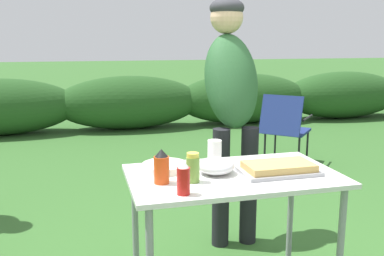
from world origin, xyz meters
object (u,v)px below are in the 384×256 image
folding_table (233,187)px  food_tray (279,168)px  paper_cup_stack (215,151)px  relish_jar (193,168)px  hot_sauce_bottle (162,167)px  ketchup_bottle (183,178)px  plate_stack (165,167)px  camp_chair_green_behind_table (285,126)px  mixing_bowl (216,166)px  standing_person_in_red_jacket (231,91)px

folding_table → food_tray: bearing=-13.0°
paper_cup_stack → relish_jar: size_ratio=0.88×
hot_sauce_bottle → ketchup_bottle: (0.07, -0.18, -0.01)m
hot_sauce_bottle → ketchup_bottle: size_ratio=1.07×
plate_stack → paper_cup_stack: bearing=13.7°
hot_sauce_bottle → food_tray: bearing=0.2°
folding_table → ketchup_bottle: ketchup_bottle is taller
relish_jar → camp_chair_green_behind_table: size_ratio=0.18×
hot_sauce_bottle → camp_chair_green_behind_table: bearing=52.1°
plate_stack → relish_jar: relish_jar is taller
folding_table → mixing_bowl: bearing=165.2°
food_tray → standing_person_in_red_jacket: size_ratio=0.24×
plate_stack → mixing_bowl: 0.28m
mixing_bowl → paper_cup_stack: paper_cup_stack is taller
plate_stack → standing_person_in_red_jacket: standing_person_in_red_jacket is taller
paper_cup_stack → hot_sauce_bottle: bearing=-141.8°
food_tray → hot_sauce_bottle: bearing=-179.8°
paper_cup_stack → camp_chair_green_behind_table: (1.53, 2.15, -0.34)m
folding_table → plate_stack: size_ratio=4.47×
mixing_bowl → hot_sauce_bottle: size_ratio=1.13×
mixing_bowl → hot_sauce_bottle: 0.32m
food_tray → folding_table: bearing=167.0°
standing_person_in_red_jacket → food_tray: bearing=-90.0°
folding_table → hot_sauce_bottle: (-0.39, -0.06, 0.16)m
paper_cup_stack → hot_sauce_bottle: hot_sauce_bottle is taller
folding_table → food_tray: size_ratio=2.71×
food_tray → hot_sauce_bottle: hot_sauce_bottle is taller
ketchup_bottle → relish_jar: (0.09, 0.16, -0.00)m
plate_stack → camp_chair_green_behind_table: (1.84, 2.22, -0.29)m
ketchup_bottle → camp_chair_green_behind_table: size_ratio=0.19×
folding_table → relish_jar: (-0.24, -0.08, 0.15)m
food_tray → mixing_bowl: mixing_bowl is taller
hot_sauce_bottle → ketchup_bottle: hot_sauce_bottle is taller
mixing_bowl → ketchup_bottle: 0.35m
hot_sauce_bottle → relish_jar: size_ratio=1.16×
plate_stack → ketchup_bottle: 0.39m
food_tray → standing_person_in_red_jacket: standing_person_in_red_jacket is taller
folding_table → standing_person_in_red_jacket: 0.92m
plate_stack → camp_chair_green_behind_table: camp_chair_green_behind_table is taller
food_tray → paper_cup_stack: 0.39m
hot_sauce_bottle → standing_person_in_red_jacket: size_ratio=0.10×
relish_jar → standing_person_in_red_jacket: size_ratio=0.09×
mixing_bowl → standing_person_in_red_jacket: (0.35, 0.75, 0.30)m
plate_stack → folding_table: bearing=-24.6°
ketchup_bottle → food_tray: bearing=18.0°
hot_sauce_bottle → relish_jar: hot_sauce_bottle is taller
folding_table → ketchup_bottle: (-0.33, -0.24, 0.15)m
mixing_bowl → hot_sauce_bottle: bearing=-165.3°
camp_chair_green_behind_table → mixing_bowl: bearing=-81.2°
plate_stack → camp_chair_green_behind_table: 2.90m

